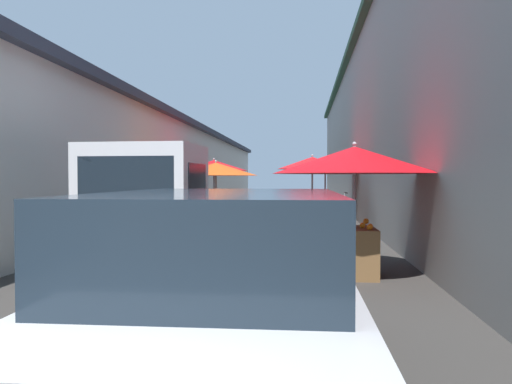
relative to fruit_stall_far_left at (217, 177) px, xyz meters
name	(u,v)px	position (x,y,z in m)	size (l,w,h in m)	color
ground	(257,230)	(0.37, -1.17, -1.59)	(90.00, 90.00, 0.00)	#33302D
building_left_whitewash	(74,166)	(2.62, 5.64, 0.40)	(49.80, 7.50, 3.96)	silver
building_right_concrete	(469,122)	(2.62, -7.99, 1.83)	(49.80, 7.50, 6.81)	gray
fruit_stall_far_left	(217,177)	(0.00, 0.00, 0.00)	(2.47, 2.47, 2.08)	#9E9EA3
fruit_stall_near_right	(312,172)	(1.26, -2.82, 0.16)	(2.21, 2.21, 2.30)	#9E9EA3
fruit_stall_near_left	(354,172)	(-6.42, -3.36, 0.05)	(2.64, 2.64, 2.13)	#9E9EA3
fruit_stall_mid_lane	(325,173)	(4.14, -3.33, 0.17)	(2.84, 2.84, 2.22)	#9E9EA3
fruit_stall_far_right	(215,174)	(2.99, 0.59, 0.11)	(2.39, 2.39, 2.27)	#9E9EA3
hatchback_car	(225,294)	(-11.09, -2.01, -0.85)	(3.92, 1.94, 1.45)	#ADAFB5
delivery_truck	(158,207)	(-6.03, -0.03, -0.55)	(4.99, 2.13, 2.08)	black
vendor_by_crates	(112,217)	(-7.12, 0.38, -0.64)	(0.63, 0.33, 1.64)	#232328
parked_scooter	(348,216)	(0.08, -3.83, -1.14)	(1.69, 0.35, 1.14)	black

